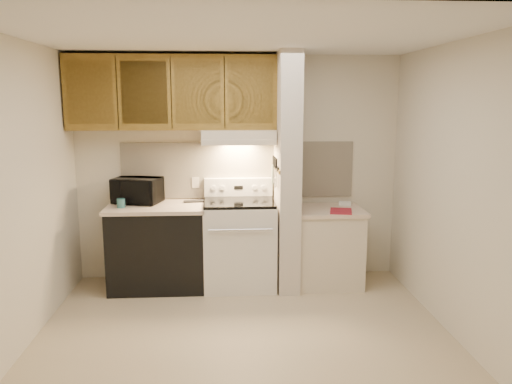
{
  "coord_description": "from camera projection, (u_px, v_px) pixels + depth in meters",
  "views": [
    {
      "loc": [
        -0.16,
        -4.07,
        2.01
      ],
      "look_at": [
        0.15,
        0.75,
        1.12
      ],
      "focal_mm": 35.0,
      "sensor_mm": 36.0,
      "label": 1
    }
  ],
  "objects": [
    {
      "name": "cab_door_c",
      "position": [
        198.0,
        93.0,
        5.11
      ],
      "size": [
        0.46,
        0.01,
        0.63
      ],
      "primitive_type": "cube",
      "color": "brown",
      "rests_on": "upper_cabinets"
    },
    {
      "name": "cab_gap_a",
      "position": [
        117.0,
        93.0,
        5.06
      ],
      "size": [
        0.01,
        0.01,
        0.73
      ],
      "primitive_type": "cube",
      "color": "black",
      "rests_on": "upper_cabinets"
    },
    {
      "name": "knife_handle_b",
      "position": [
        276.0,
        163.0,
        5.15
      ],
      "size": [
        0.02,
        0.02,
        0.1
      ],
      "primitive_type": "cylinder",
      "color": "black",
      "rests_on": "knife_strip"
    },
    {
      "name": "knife_handle_a",
      "position": [
        276.0,
        164.0,
        5.08
      ],
      "size": [
        0.02,
        0.02,
        0.1
      ],
      "primitive_type": "cylinder",
      "color": "black",
      "rests_on": "knife_strip"
    },
    {
      "name": "floor",
      "position": [
        244.0,
        333.0,
        4.37
      ],
      "size": [
        3.6,
        3.6,
        0.0
      ],
      "primitive_type": "plane",
      "color": "#BFAC8B",
      "rests_on": "ground"
    },
    {
      "name": "knife_strip",
      "position": [
        276.0,
        167.0,
        5.24
      ],
      "size": [
        0.02,
        0.42,
        0.04
      ],
      "primitive_type": "cube",
      "color": "black",
      "rests_on": "partition_pillar"
    },
    {
      "name": "outlet",
      "position": [
        196.0,
        182.0,
        5.59
      ],
      "size": [
        0.08,
        0.01,
        0.12
      ],
      "primitive_type": "cube",
      "color": "beige",
      "rests_on": "backsplash"
    },
    {
      "name": "oven_handle",
      "position": [
        241.0,
        230.0,
        5.03
      ],
      "size": [
        0.65,
        0.02,
        0.02
      ],
      "primitive_type": "cylinder",
      "rotation": [
        0.0,
        1.57,
        0.0
      ],
      "color": "silver",
      "rests_on": "range_body"
    },
    {
      "name": "hood_lip",
      "position": [
        239.0,
        142.0,
        5.14
      ],
      "size": [
        0.78,
        0.04,
        0.06
      ],
      "primitive_type": "cube",
      "color": "beige",
      "rests_on": "range_hood"
    },
    {
      "name": "range_hood",
      "position": [
        239.0,
        137.0,
        5.33
      ],
      "size": [
        0.78,
        0.44,
        0.15
      ],
      "primitive_type": "cube",
      "color": "beige",
      "rests_on": "upper_cabinets"
    },
    {
      "name": "cab_door_b",
      "position": [
        144.0,
        93.0,
        5.08
      ],
      "size": [
        0.46,
        0.01,
        0.63
      ],
      "primitive_type": "cube",
      "color": "brown",
      "rests_on": "upper_cabinets"
    },
    {
      "name": "dishwasher_front",
      "position": [
        158.0,
        248.0,
        5.38
      ],
      "size": [
        1.0,
        0.63,
        0.87
      ],
      "primitive_type": "cube",
      "color": "black",
      "rests_on": "floor"
    },
    {
      "name": "red_folder",
      "position": [
        341.0,
        211.0,
        5.27
      ],
      "size": [
        0.29,
        0.35,
        0.01
      ],
      "primitive_type": "cube",
      "rotation": [
        0.0,
        0.0,
        -0.23
      ],
      "color": "maroon",
      "rests_on": "right_countertop"
    },
    {
      "name": "knife_handle_d",
      "position": [
        274.0,
        161.0,
        5.3
      ],
      "size": [
        0.02,
        0.02,
        0.1
      ],
      "primitive_type": "cylinder",
      "color": "black",
      "rests_on": "knife_strip"
    },
    {
      "name": "knife_blade_d",
      "position": [
        274.0,
        175.0,
        5.34
      ],
      "size": [
        0.01,
        0.04,
        0.16
      ],
      "primitive_type": "cube",
      "color": "silver",
      "rests_on": "knife_strip"
    },
    {
      "name": "knife_handle_e",
      "position": [
        273.0,
        160.0,
        5.4
      ],
      "size": [
        0.02,
        0.02,
        0.1
      ],
      "primitive_type": "cylinder",
      "color": "black",
      "rests_on": "knife_strip"
    },
    {
      "name": "teal_jar",
      "position": [
        121.0,
        203.0,
        5.17
      ],
      "size": [
        0.11,
        0.11,
        0.09
      ],
      "primitive_type": "cylinder",
      "rotation": [
        0.0,
        0.0,
        -0.43
      ],
      "color": "#316C70",
      "rests_on": "left_countertop"
    },
    {
      "name": "range_backguard",
      "position": [
        238.0,
        187.0,
        5.59
      ],
      "size": [
        0.76,
        0.08,
        0.2
      ],
      "primitive_type": "cube",
      "color": "silver",
      "rests_on": "range_body"
    },
    {
      "name": "range_knob_right_outer",
      "position": [
        264.0,
        187.0,
        5.57
      ],
      "size": [
        0.05,
        0.02,
        0.05
      ],
      "primitive_type": "cylinder",
      "rotation": [
        1.57,
        0.0,
        0.0
      ],
      "color": "silver",
      "rests_on": "range_backguard"
    },
    {
      "name": "range_display",
      "position": [
        239.0,
        188.0,
        5.55
      ],
      "size": [
        0.1,
        0.01,
        0.04
      ],
      "primitive_type": "cube",
      "color": "black",
      "rests_on": "range_backguard"
    },
    {
      "name": "range_knob_right_inner",
      "position": [
        255.0,
        187.0,
        5.56
      ],
      "size": [
        0.05,
        0.02,
        0.05
      ],
      "primitive_type": "cylinder",
      "rotation": [
        1.57,
        0.0,
        0.0
      ],
      "color": "silver",
      "rests_on": "range_backguard"
    },
    {
      "name": "range_knob_left_outer",
      "position": [
        213.0,
        188.0,
        5.53
      ],
      "size": [
        0.05,
        0.02,
        0.05
      ],
      "primitive_type": "cylinder",
      "rotation": [
        1.57,
        0.0,
        0.0
      ],
      "color": "silver",
      "rests_on": "range_backguard"
    },
    {
      "name": "knife_blade_a",
      "position": [
        276.0,
        178.0,
        5.11
      ],
      "size": [
        0.01,
        0.03,
        0.16
      ],
      "primitive_type": "cube",
      "color": "silver",
      "rests_on": "knife_strip"
    },
    {
      "name": "knife_handle_c",
      "position": [
        275.0,
        162.0,
        5.24
      ],
      "size": [
        0.02,
        0.02,
        0.1
      ],
      "primitive_type": "cylinder",
      "color": "black",
      "rests_on": "knife_strip"
    },
    {
      "name": "microwave",
      "position": [
        137.0,
        190.0,
        5.39
      ],
      "size": [
        0.56,
        0.45,
        0.27
      ],
      "primitive_type": "imported",
      "rotation": [
        0.0,
        0.0,
        -0.27
      ],
      "color": "black",
      "rests_on": "left_countertop"
    },
    {
      "name": "partition_pillar",
      "position": [
        287.0,
        173.0,
        5.31
      ],
      "size": [
        0.22,
        0.7,
        2.5
      ],
      "primitive_type": "cube",
      "color": "beige",
      "rests_on": "floor"
    },
    {
      "name": "cab_door_d",
      "position": [
        251.0,
        93.0,
        5.15
      ],
      "size": [
        0.46,
        0.01,
        0.63
      ],
      "primitive_type": "cube",
      "color": "brown",
      "rests_on": "upper_cabinets"
    },
    {
      "name": "range_knob_left_inner",
      "position": [
        222.0,
        188.0,
        5.54
      ],
      "size": [
        0.05,
        0.02,
        0.05
      ],
      "primitive_type": "cylinder",
      "rotation": [
        1.57,
        0.0,
        0.0
      ],
      "color": "silver",
      "rests_on": "range_backguard"
    },
    {
      "name": "right_cab_base",
      "position": [
        328.0,
        248.0,
        5.49
      ],
      "size": [
        0.7,
        0.6,
        0.81
      ],
      "primitive_type": "cube",
      "color": "beige",
      "rests_on": "floor"
    },
    {
      "name": "cab_door_a",
      "position": [
        90.0,
        93.0,
        5.04
      ],
      "size": [
        0.46,
        0.01,
        0.63
      ],
      "primitive_type": "cube",
      "color": "brown",
      "rests_on": "upper_cabinets"
    },
    {
      "name": "backsplash",
      "position": [
        238.0,
        170.0,
        5.61
      ],
      "size": [
        2.6,
        0.02,
        0.63
      ],
      "primitive_type": "cube",
      "color": "#F8E9CC",
      "rests_on": "wall_back"
    },
    {
      "name": "right_countertop",
      "position": [
        329.0,
        210.0,
        5.41
      ],
      "size": [
        0.74,
        0.64,
        0.04
      ],
      "primitive_type": "cube",
      "color": "beige",
      "rests_on": "right_cab_base"
    },
    {
      "name": "white_box",
      "position": [
        345.0,
        203.0,
        5.59
      ],
      "size": [
        0.15,
        0.12,
        0.04
      ],
      "primitive_type": "cube",
      "rotation": [
        0.0,
        0.0,
        -0.2
      ],
      "color": "white",
      "rests_on": "right_countertop"
    },
    {
      "name": "upper_cabinets",
      "position": [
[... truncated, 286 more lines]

